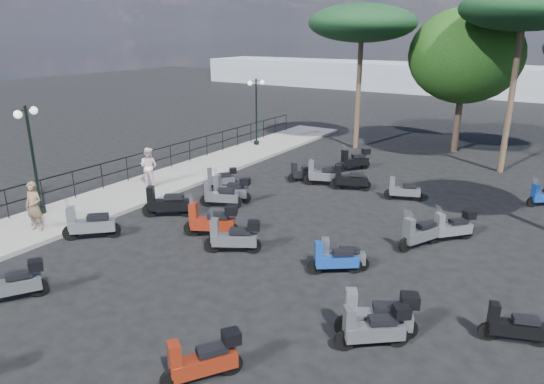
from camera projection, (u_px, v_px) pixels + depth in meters
The scene contains 33 objects.
ground at pixel (242, 238), 16.01m from camera, with size 120.00×120.00×0.00m, color black.
sidewalk at pixel (164, 182), 21.70m from camera, with size 3.00×30.00×0.15m, color slate.
railing at pixel (139, 161), 21.95m from camera, with size 0.04×26.04×1.10m.
lamp_post_1 at pixel (32, 153), 17.10m from camera, with size 0.65×1.08×3.94m.
lamp_post_2 at pixel (256, 107), 27.90m from camera, with size 0.55×1.08×3.82m.
woman at pixel (34, 206), 16.00m from camera, with size 0.62×0.41×1.69m, color brown.
pedestrian_far at pixel (149, 166), 20.81m from camera, with size 0.80×0.63×1.65m, color silver.
scooter_1 at pixel (90, 225), 15.77m from camera, with size 1.42×1.33×1.46m.
scooter_2 at pixel (166, 204), 17.66m from camera, with size 1.62×1.17×1.49m.
scooter_3 at pixel (220, 196), 18.67m from camera, with size 1.56×0.87×1.33m.
scooter_4 at pixel (221, 179), 20.93m from camera, with size 1.18×1.12×1.18m.
scooter_5 at pixel (303, 173), 21.91m from camera, with size 1.06×1.16×1.18m.
scooter_7 at pixel (11, 283), 12.10m from camera, with size 1.05×1.50×1.34m.
scooter_8 at pixel (233, 237), 14.76m from camera, with size 1.60×1.06×1.41m.
scooter_9 at pixel (212, 221), 15.91m from camera, with size 1.74×1.03×1.49m.
scooter_10 at pixel (231, 190), 19.22m from camera, with size 1.68×0.75×1.37m.
scooter_11 at pixel (355, 160), 23.63m from camera, with size 1.18×1.48×1.38m.
scooter_13 at pixel (203, 361), 9.28m from camera, with size 1.07×1.44×1.31m.
scooter_14 at pixel (341, 257), 13.71m from camera, with size 1.39×0.91×1.24m.
scooter_15 at pixel (334, 260), 13.52m from camera, with size 1.31×1.00×1.24m.
scooter_16 at pixel (350, 180), 20.67m from camera, with size 1.67×0.84×1.39m.
scooter_17 at pixel (325, 174), 21.26m from camera, with size 1.71×0.92×1.43m.
scooter_19 at pixel (373, 328), 10.28m from camera, with size 1.38×1.17×1.32m.
scooter_20 at pixel (453, 227), 15.63m from camera, with size 1.19×1.31×1.29m.
scooter_21 at pixel (403, 190), 19.43m from camera, with size 1.47×0.76×1.23m.
scooter_23 at pixel (378, 316), 10.63m from camera, with size 1.69×1.08×1.47m.
scooter_24 at pixel (513, 327), 10.49m from camera, with size 1.43×0.70×1.18m.
scooter_25 at pixel (419, 234), 15.12m from camera, with size 0.93×1.61×1.38m.
scooter_26 at pixel (544, 196), 18.78m from camera, with size 1.17×1.04×1.18m.
broadleaf_tree at pixel (465, 56), 25.89m from camera, with size 5.96×5.96×7.80m.
pine_0 at pixel (525, 9), 21.21m from camera, with size 5.61×5.61×8.44m.
pine_2 at pixel (362, 23), 26.21m from camera, with size 5.88×5.88×7.96m.
distant_hills at pixel (490, 81), 51.52m from camera, with size 70.00×8.00×3.00m, color gray.
Camera 1 is at (8.76, -11.86, 6.48)m, focal length 32.00 mm.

